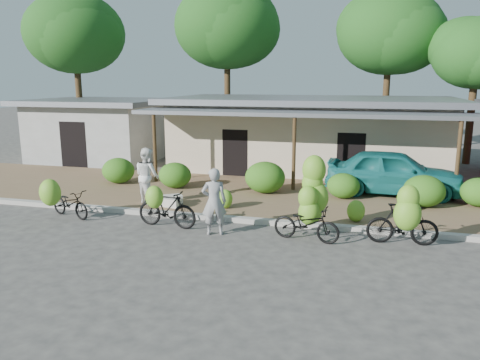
% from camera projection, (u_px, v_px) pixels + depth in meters
% --- Properties ---
extents(ground, '(100.00, 100.00, 0.00)m').
position_uv_depth(ground, '(256.00, 248.00, 11.84)').
color(ground, '#3E3C3A').
rests_on(ground, ground).
extents(sidewalk, '(60.00, 6.00, 0.12)m').
position_uv_depth(sidewalk, '(288.00, 198.00, 16.54)').
color(sidewalk, brown).
rests_on(sidewalk, ground).
extents(curb, '(60.00, 0.25, 0.15)m').
position_uv_depth(curb, '(272.00, 222.00, 13.71)').
color(curb, '#A8A399').
rests_on(curb, ground).
extents(shop_main, '(13.00, 8.50, 3.35)m').
position_uv_depth(shop_main, '(310.00, 133.00, 21.79)').
color(shop_main, beige).
rests_on(shop_main, ground).
extents(shop_grey, '(7.00, 6.00, 3.15)m').
position_uv_depth(shop_grey, '(101.00, 129.00, 24.66)').
color(shop_grey, '#A7A7A2').
rests_on(shop_grey, ground).
extents(tree_back_left, '(5.62, 5.54, 8.90)m').
position_uv_depth(tree_back_left, '(73.00, 32.00, 26.25)').
color(tree_back_left, '#47361C').
rests_on(tree_back_left, ground).
extents(tree_far_center, '(6.10, 6.06, 9.57)m').
position_uv_depth(tree_far_center, '(224.00, 25.00, 26.95)').
color(tree_far_center, '#47361C').
rests_on(tree_far_center, ground).
extents(tree_center_right, '(5.70, 5.62, 8.88)m').
position_uv_depth(tree_center_right, '(386.00, 31.00, 25.25)').
color(tree_center_right, '#47361C').
rests_on(tree_center_right, ground).
extents(tree_near_right, '(4.44, 4.26, 7.15)m').
position_uv_depth(tree_near_right, '(473.00, 51.00, 22.61)').
color(tree_near_right, '#47361C').
rests_on(tree_near_right, ground).
extents(hedge_0, '(1.29, 1.17, 1.01)m').
position_uv_depth(hedge_0, '(118.00, 171.00, 18.57)').
color(hedge_0, '#266316').
rests_on(hedge_0, sidewalk).
extents(hedge_1, '(1.25, 1.12, 0.97)m').
position_uv_depth(hedge_1, '(175.00, 175.00, 17.77)').
color(hedge_1, '#266316').
rests_on(hedge_1, sidewalk).
extents(hedge_2, '(1.47, 1.32, 1.14)m').
position_uv_depth(hedge_2, '(265.00, 177.00, 16.97)').
color(hedge_2, '#266316').
rests_on(hedge_2, sidewalk).
extents(hedge_3, '(1.13, 1.01, 0.88)m').
position_uv_depth(hedge_3, '(343.00, 186.00, 16.22)').
color(hedge_3, '#266316').
rests_on(hedge_3, sidewalk).
extents(hedge_4, '(1.33, 1.19, 1.03)m').
position_uv_depth(hedge_4, '(424.00, 191.00, 15.12)').
color(hedge_4, '#266316').
rests_on(hedge_4, sidewalk).
extents(hedge_5, '(1.21, 1.09, 0.94)m').
position_uv_depth(hedge_5, '(480.00, 192.00, 15.15)').
color(hedge_5, '#266316').
rests_on(hedge_5, sidewalk).
extents(bike_far_left, '(1.74, 1.43, 1.32)m').
position_uv_depth(bike_far_left, '(65.00, 201.00, 14.24)').
color(bike_far_left, black).
rests_on(bike_far_left, ground).
extents(bike_left, '(1.88, 1.21, 1.36)m').
position_uv_depth(bike_left, '(165.00, 207.00, 13.32)').
color(bike_left, black).
rests_on(bike_left, ground).
extents(bike_center, '(1.86, 1.31, 2.21)m').
position_uv_depth(bike_center, '(310.00, 206.00, 12.44)').
color(bike_center, black).
rests_on(bike_center, ground).
extents(bike_right, '(1.82, 1.23, 1.71)m').
position_uv_depth(bike_right, '(404.00, 220.00, 11.76)').
color(bike_right, black).
rests_on(bike_right, ground).
extents(loose_banana_a, '(0.49, 0.42, 0.62)m').
position_uv_depth(loose_banana_a, '(225.00, 199.00, 14.96)').
color(loose_banana_a, '#74B62D').
rests_on(loose_banana_a, sidewalk).
extents(loose_banana_b, '(0.48, 0.40, 0.59)m').
position_uv_depth(loose_banana_b, '(222.00, 199.00, 15.03)').
color(loose_banana_b, '#74B62D').
rests_on(loose_banana_b, sidewalk).
extents(loose_banana_c, '(0.52, 0.44, 0.64)m').
position_uv_depth(loose_banana_c, '(356.00, 211.00, 13.56)').
color(loose_banana_c, '#74B62D').
rests_on(loose_banana_c, sidewalk).
extents(sack_near, '(0.93, 0.79, 0.30)m').
position_uv_depth(sack_near, '(169.00, 200.00, 15.47)').
color(sack_near, silver).
rests_on(sack_near, sidewalk).
extents(sack_far, '(0.80, 0.50, 0.28)m').
position_uv_depth(sack_far, '(169.00, 202.00, 15.24)').
color(sack_far, silver).
rests_on(sack_far, sidewalk).
extents(vendor, '(0.78, 0.63, 1.86)m').
position_uv_depth(vendor, '(214.00, 202.00, 12.68)').
color(vendor, gray).
rests_on(vendor, ground).
extents(bystander, '(1.14, 1.09, 1.86)m').
position_uv_depth(bystander, '(147.00, 176.00, 15.50)').
color(bystander, white).
rests_on(bystander, sidewalk).
extents(teal_van, '(4.82, 2.11, 1.61)m').
position_uv_depth(teal_van, '(394.00, 172.00, 16.71)').
color(teal_van, '#197473').
rests_on(teal_van, sidewalk).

